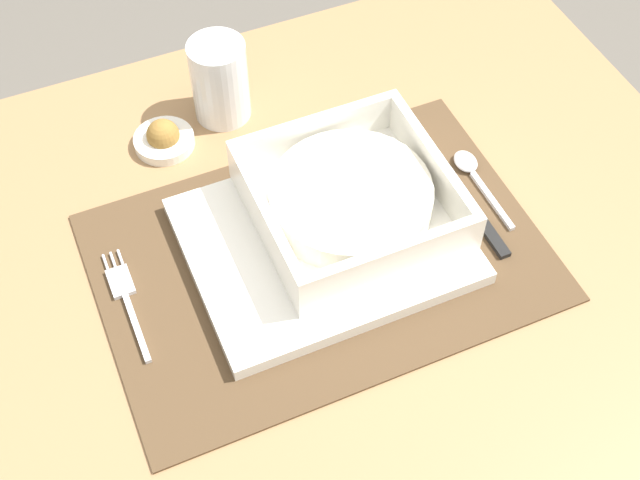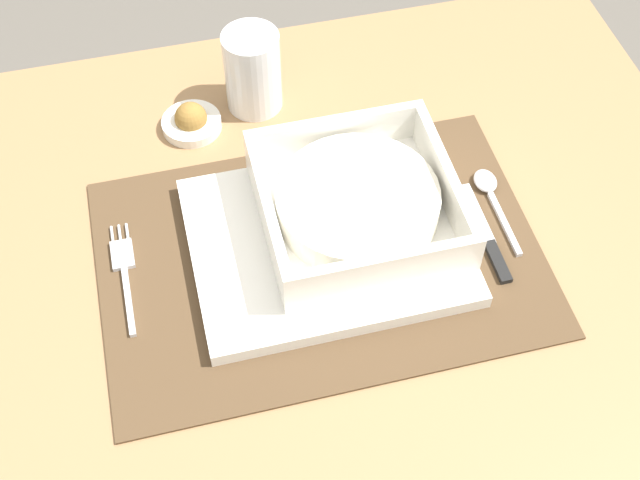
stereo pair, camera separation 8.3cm
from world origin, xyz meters
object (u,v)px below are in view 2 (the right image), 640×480
at_px(drinking_glass, 253,74).
at_px(condiment_saucer, 191,121).
at_px(spoon, 489,190).
at_px(butter_knife, 486,237).
at_px(dining_table, 338,304).
at_px(fork, 124,269).
at_px(porridge_bowl, 357,205).

distance_m(drinking_glass, condiment_saucer, 0.09).
bearing_deg(drinking_glass, spoon, -42.53).
height_order(butter_knife, condiment_saucer, condiment_saucer).
bearing_deg(spoon, dining_table, -171.66).
distance_m(dining_table, fork, 0.25).
bearing_deg(drinking_glass, fork, -130.22).
bearing_deg(fork, spoon, -1.26).
height_order(porridge_bowl, drinking_glass, drinking_glass).
distance_m(dining_table, drinking_glass, 0.28).
distance_m(spoon, butter_knife, 0.06).
distance_m(fork, spoon, 0.39).
distance_m(dining_table, porridge_bowl, 0.16).
relative_size(dining_table, fork, 6.17).
relative_size(spoon, butter_knife, 0.87).
bearing_deg(fork, condiment_saucer, 59.96).
bearing_deg(porridge_bowl, condiment_saucer, 127.41).
relative_size(fork, condiment_saucer, 2.01).
bearing_deg(condiment_saucer, fork, -117.63).
bearing_deg(condiment_saucer, porridge_bowl, -52.59).
distance_m(spoon, condiment_saucer, 0.34).
bearing_deg(butter_knife, drinking_glass, 125.99).
distance_m(porridge_bowl, fork, 0.24).
xyz_separation_m(porridge_bowl, condiment_saucer, (-0.14, 0.19, -0.03)).
xyz_separation_m(dining_table, condiment_saucer, (-0.12, 0.20, 0.12)).
relative_size(dining_table, condiment_saucer, 12.40).
bearing_deg(fork, drinking_glass, 47.37).
distance_m(fork, condiment_saucer, 0.21).
distance_m(porridge_bowl, drinking_glass, 0.22).
bearing_deg(butter_knife, porridge_bowl, 159.06).
bearing_deg(butter_knife, spoon, 66.01).
relative_size(fork, butter_knife, 1.02).
distance_m(butter_knife, drinking_glass, 0.32).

